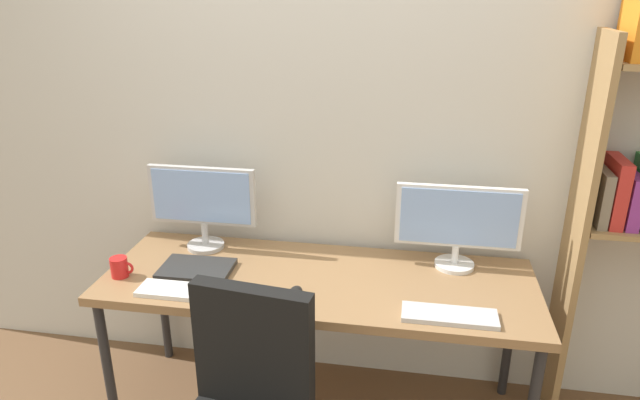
% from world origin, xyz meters
% --- Properties ---
extents(wall_back, '(4.31, 0.10, 2.60)m').
position_xyz_m(wall_back, '(0.00, 1.02, 1.30)').
color(wall_back, silver).
rests_on(wall_back, ground_plane).
extents(desk, '(1.91, 0.68, 0.74)m').
position_xyz_m(desk, '(0.00, 0.60, 0.69)').
color(desk, '#936D47').
rests_on(desk, ground_plane).
extents(monitor_left, '(0.52, 0.18, 0.41)m').
position_xyz_m(monitor_left, '(-0.60, 0.81, 0.98)').
color(monitor_left, silver).
rests_on(monitor_left, desk).
extents(monitor_right, '(0.56, 0.18, 0.39)m').
position_xyz_m(monitor_right, '(0.60, 0.81, 0.96)').
color(monitor_right, silver).
rests_on(monitor_right, desk).
extents(keyboard_left, '(0.34, 0.13, 0.02)m').
position_xyz_m(keyboard_left, '(-0.56, 0.37, 0.75)').
color(keyboard_left, silver).
rests_on(keyboard_left, desk).
extents(keyboard_right, '(0.37, 0.13, 0.02)m').
position_xyz_m(keyboard_right, '(0.56, 0.37, 0.75)').
color(keyboard_right, silver).
rests_on(keyboard_right, desk).
extents(computer_mouse, '(0.06, 0.10, 0.03)m').
position_xyz_m(computer_mouse, '(-0.07, 0.43, 0.76)').
color(computer_mouse, black).
rests_on(computer_mouse, desk).
extents(laptop_closed, '(0.32, 0.23, 0.02)m').
position_xyz_m(laptop_closed, '(-0.55, 0.56, 0.75)').
color(laptop_closed, '#2D2D2D').
rests_on(laptop_closed, desk).
extents(coffee_mug, '(0.11, 0.08, 0.09)m').
position_xyz_m(coffee_mug, '(-0.87, 0.46, 0.79)').
color(coffee_mug, red).
rests_on(coffee_mug, desk).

